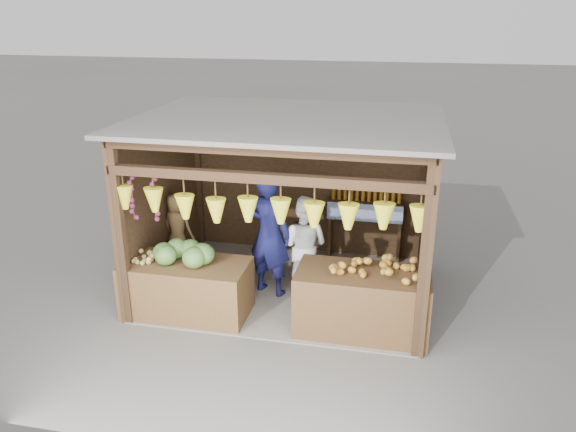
{
  "coord_description": "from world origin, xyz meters",
  "views": [
    {
      "loc": [
        1.62,
        -7.63,
        4.1
      ],
      "look_at": [
        0.02,
        -0.1,
        1.24
      ],
      "focal_mm": 35.0,
      "sensor_mm": 36.0,
      "label": 1
    }
  ],
  "objects_px": {
    "counter_left": "(187,288)",
    "woman_standing": "(304,245)",
    "vendor_seated": "(178,227)",
    "counter_right": "(362,302)",
    "man_standing": "(270,234)"
  },
  "relations": [
    {
      "from": "counter_left",
      "to": "man_standing",
      "type": "relative_size",
      "value": 0.9
    },
    {
      "from": "man_standing",
      "to": "woman_standing",
      "type": "distance_m",
      "value": 0.55
    },
    {
      "from": "counter_left",
      "to": "woman_standing",
      "type": "height_order",
      "value": "woman_standing"
    },
    {
      "from": "vendor_seated",
      "to": "counter_left",
      "type": "bearing_deg",
      "value": 134.25
    },
    {
      "from": "counter_left",
      "to": "vendor_seated",
      "type": "distance_m",
      "value": 1.27
    },
    {
      "from": "counter_left",
      "to": "man_standing",
      "type": "height_order",
      "value": "man_standing"
    },
    {
      "from": "counter_right",
      "to": "vendor_seated",
      "type": "xyz_separation_m",
      "value": [
        -2.98,
        1.0,
        0.44
      ]
    },
    {
      "from": "counter_right",
      "to": "vendor_seated",
      "type": "height_order",
      "value": "vendor_seated"
    },
    {
      "from": "counter_left",
      "to": "woman_standing",
      "type": "distance_m",
      "value": 1.82
    },
    {
      "from": "counter_right",
      "to": "woman_standing",
      "type": "height_order",
      "value": "woman_standing"
    },
    {
      "from": "man_standing",
      "to": "vendor_seated",
      "type": "xyz_separation_m",
      "value": [
        -1.53,
        0.19,
        -0.08
      ]
    },
    {
      "from": "counter_right",
      "to": "man_standing",
      "type": "distance_m",
      "value": 1.74
    },
    {
      "from": "counter_left",
      "to": "woman_standing",
      "type": "bearing_deg",
      "value": 32.96
    },
    {
      "from": "man_standing",
      "to": "woman_standing",
      "type": "height_order",
      "value": "man_standing"
    },
    {
      "from": "woman_standing",
      "to": "man_standing",
      "type": "bearing_deg",
      "value": 26.5
    }
  ]
}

